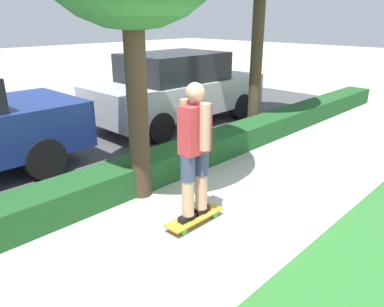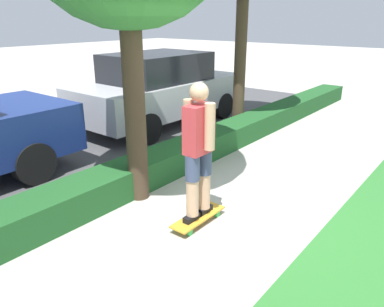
% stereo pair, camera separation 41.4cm
% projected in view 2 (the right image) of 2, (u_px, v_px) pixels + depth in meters
% --- Properties ---
extents(ground_plane, '(60.00, 60.00, 0.00)m').
position_uv_depth(ground_plane, '(238.00, 212.00, 4.85)').
color(ground_plane, '#ADA89E').
extents(street_asphalt, '(15.89, 5.00, 0.01)m').
position_uv_depth(street_asphalt, '(56.00, 146.00, 7.31)').
color(street_asphalt, '#474749').
rests_on(street_asphalt, ground_plane).
extents(hedge_row, '(15.89, 0.60, 0.41)m').
position_uv_depth(hedge_row, '(150.00, 168.00, 5.72)').
color(hedge_row, '#1E5123').
rests_on(hedge_row, ground_plane).
extents(skateboard, '(0.81, 0.24, 0.10)m').
position_uv_depth(skateboard, '(198.00, 217.00, 4.56)').
color(skateboard, gold).
rests_on(skateboard, ground_plane).
extents(skater_person, '(0.49, 0.42, 1.63)m').
position_uv_depth(skater_person, '(199.00, 149.00, 4.26)').
color(skater_person, black).
rests_on(skater_person, skateboard).
extents(parked_car_middle, '(4.25, 1.89, 1.63)m').
position_uv_depth(parked_car_middle, '(160.00, 89.00, 8.61)').
color(parked_car_middle, '#B7B7BC').
rests_on(parked_car_middle, ground_plane).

